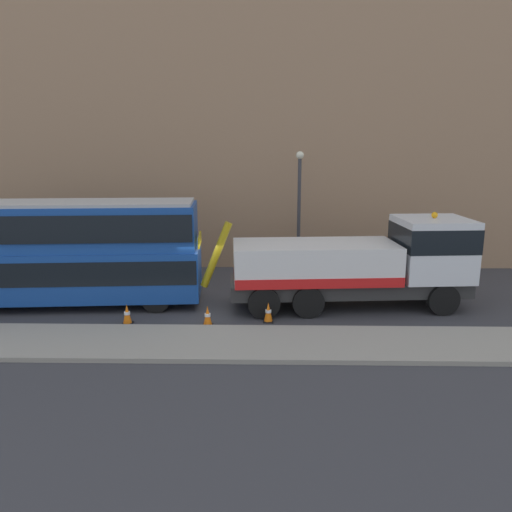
% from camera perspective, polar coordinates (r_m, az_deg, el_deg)
% --- Properties ---
extents(ground_plane, '(120.00, 120.00, 0.00)m').
position_cam_1_polar(ground_plane, '(20.05, -4.54, -5.36)').
color(ground_plane, '#38383D').
extents(near_kerb, '(60.00, 2.80, 0.15)m').
position_cam_1_polar(near_kerb, '(16.11, -6.01, -9.74)').
color(near_kerb, gray).
rests_on(near_kerb, ground_plane).
extents(building_facade, '(60.00, 1.50, 16.00)m').
position_cam_1_polar(building_facade, '(25.61, -3.40, 16.87)').
color(building_facade, '#9E7A5B').
rests_on(building_facade, ground_plane).
extents(recovery_tow_truck, '(10.22, 3.32, 3.67)m').
position_cam_1_polar(recovery_tow_truck, '(19.54, 11.81, -0.71)').
color(recovery_tow_truck, '#2D2D2D').
rests_on(recovery_tow_truck, ground_plane).
extents(double_decker_bus, '(11.17, 3.39, 4.06)m').
position_cam_1_polar(double_decker_bus, '(20.69, -21.82, 0.72)').
color(double_decker_bus, '#19479E').
rests_on(double_decker_bus, ground_plane).
extents(traffic_cone_near_bus, '(0.36, 0.36, 0.72)m').
position_cam_1_polar(traffic_cone_near_bus, '(18.26, -14.39, -6.44)').
color(traffic_cone_near_bus, orange).
rests_on(traffic_cone_near_bus, ground_plane).
extents(traffic_cone_midway, '(0.36, 0.36, 0.72)m').
position_cam_1_polar(traffic_cone_midway, '(17.59, -5.51, -6.83)').
color(traffic_cone_midway, orange).
rests_on(traffic_cone_midway, ground_plane).
extents(traffic_cone_near_truck, '(0.36, 0.36, 0.72)m').
position_cam_1_polar(traffic_cone_near_truck, '(17.89, 1.40, -6.43)').
color(traffic_cone_near_truck, orange).
rests_on(traffic_cone_near_truck, ground_plane).
extents(street_lamp, '(0.36, 0.36, 5.83)m').
position_cam_1_polar(street_lamp, '(23.49, 4.90, 5.99)').
color(street_lamp, '#38383D').
rests_on(street_lamp, ground_plane).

